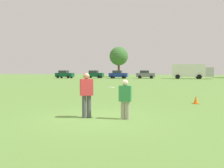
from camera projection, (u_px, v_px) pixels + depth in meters
name	position (u px, v px, depth m)	size (l,w,h in m)	color
ground_plane	(95.00, 118.00, 9.37)	(183.91, 183.91, 0.00)	#608C3D
player_thrower	(87.00, 93.00, 9.39)	(0.57, 0.48, 1.78)	#4C4C51
player_defender	(125.00, 97.00, 9.11)	(0.47, 0.28, 1.52)	gray
frisbee	(111.00, 87.00, 9.20)	(0.27, 0.27, 0.07)	white
traffic_cone	(196.00, 100.00, 13.37)	(0.32, 0.32, 0.48)	#D8590C
parked_car_near_left	(64.00, 74.00, 56.39)	(4.22, 2.26, 1.82)	#0C4C2D
parked_car_mid_left	(94.00, 74.00, 57.36)	(4.22, 2.26, 1.82)	#0C4C2D
parked_car_center	(118.00, 74.00, 54.47)	(4.22, 2.26, 1.82)	navy
parked_car_mid_right	(145.00, 74.00, 54.45)	(4.22, 2.26, 1.82)	slate
box_truck	(191.00, 71.00, 51.84)	(8.53, 3.09, 3.18)	white
tree_west_oak	(119.00, 56.00, 65.60)	(5.11, 5.11, 8.30)	brown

